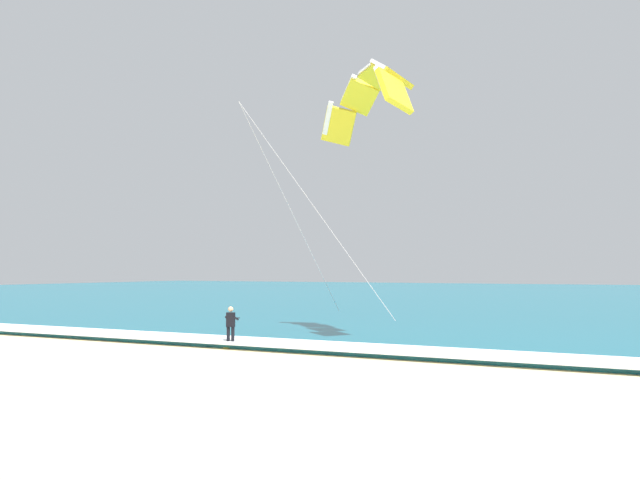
% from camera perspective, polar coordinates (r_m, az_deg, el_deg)
% --- Properties ---
extents(ground_plane, '(200.00, 200.00, 0.00)m').
position_cam_1_polar(ground_plane, '(17.33, -25.55, -13.10)').
color(ground_plane, beige).
extents(sea, '(200.00, 120.00, 0.20)m').
position_cam_1_polar(sea, '(83.57, 16.99, -4.63)').
color(sea, '#146075').
rests_on(sea, ground).
extents(surf_foam, '(200.00, 2.87, 0.04)m').
position_cam_1_polar(surf_foam, '(27.13, -3.49, -8.97)').
color(surf_foam, white).
rests_on(surf_foam, sea).
extents(surfboard, '(0.79, 1.47, 0.09)m').
position_cam_1_polar(surfboard, '(27.79, -7.83, -9.20)').
color(surfboard, yellow).
rests_on(surfboard, ground).
extents(kitesurfer, '(0.61, 0.61, 1.69)m').
position_cam_1_polar(kitesurfer, '(27.71, -7.81, -7.32)').
color(kitesurfer, black).
rests_on(kitesurfer, ground).
extents(kite_primary, '(7.31, 6.97, 11.30)m').
position_cam_1_polar(kite_primary, '(30.44, 4.38, 12.65)').
color(kite_primary, yellow).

